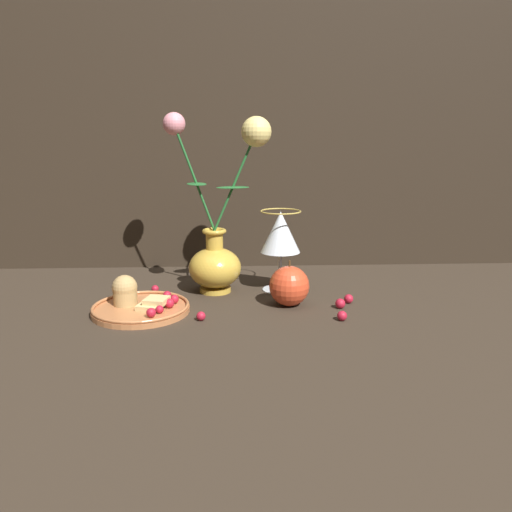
% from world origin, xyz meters
% --- Properties ---
extents(ground_plane, '(2.40, 2.40, 0.00)m').
position_xyz_m(ground_plane, '(0.00, 0.00, 0.00)').
color(ground_plane, '#33281E').
rests_on(ground_plane, ground).
extents(wall_back, '(2.40, 0.04, 1.20)m').
position_xyz_m(wall_back, '(0.00, 0.30, 0.60)').
color(wall_back, '#2D2319').
rests_on(wall_back, ground_plane).
extents(vase, '(0.22, 0.11, 0.38)m').
position_xyz_m(vase, '(-0.06, 0.06, 0.12)').
color(vase, gold).
rests_on(vase, ground_plane).
extents(plate_with_pastries, '(0.19, 0.19, 0.07)m').
position_xyz_m(plate_with_pastries, '(-0.21, -0.06, 0.02)').
color(plate_with_pastries, '#B77042').
rests_on(plate_with_pastries, ground_plane).
extents(wine_glass, '(0.09, 0.09, 0.18)m').
position_xyz_m(wine_glass, '(0.08, 0.07, 0.12)').
color(wine_glass, silver).
rests_on(wine_glass, ground_plane).
extents(apple_beside_vase, '(0.08, 0.08, 0.09)m').
position_xyz_m(apple_beside_vase, '(0.09, -0.04, 0.04)').
color(apple_beside_vase, '#D14223').
rests_on(apple_beside_vase, ground_plane).
extents(berry_near_plate, '(0.02, 0.02, 0.02)m').
position_xyz_m(berry_near_plate, '(-0.19, 0.06, 0.01)').
color(berry_near_plate, '#AD192D').
rests_on(berry_near_plate, ground_plane).
extents(berry_front_center, '(0.02, 0.02, 0.02)m').
position_xyz_m(berry_front_center, '(0.19, -0.06, 0.01)').
color(berry_front_center, '#AD192D').
rests_on(berry_front_center, ground_plane).
extents(berry_by_glass_stem, '(0.02, 0.02, 0.02)m').
position_xyz_m(berry_by_glass_stem, '(-0.08, -0.12, 0.01)').
color(berry_by_glass_stem, '#AD192D').
rests_on(berry_by_glass_stem, ground_plane).
extents(berry_under_candlestick, '(0.02, 0.02, 0.02)m').
position_xyz_m(berry_under_candlestick, '(0.21, -0.03, 0.01)').
color(berry_under_candlestick, '#AD192D').
rests_on(berry_under_candlestick, ground_plane).
extents(berry_far_right, '(0.02, 0.02, 0.02)m').
position_xyz_m(berry_far_right, '(0.17, -0.13, 0.01)').
color(berry_far_right, '#AD192D').
rests_on(berry_far_right, ground_plane).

